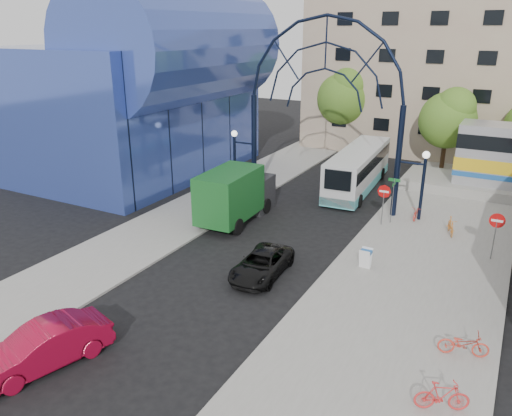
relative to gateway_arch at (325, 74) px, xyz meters
The scene contains 20 objects.
ground 16.41m from the gateway_arch, 90.00° to the right, with size 120.00×120.00×0.00m, color black.
sidewalk_east 15.37m from the gateway_arch, 51.34° to the right, with size 8.00×56.00×0.12m, color gray.
plaza_west 13.36m from the gateway_arch, 129.09° to the right, with size 5.00×50.00×0.12m, color gray.
gateway_arch is the anchor object (origin of this frame).
stop_sign 8.37m from the gateway_arch, 22.63° to the right, with size 0.80×0.07×2.50m.
do_not_enter_sign 13.43m from the gateway_arch, 19.99° to the right, with size 0.76×0.07×2.48m.
street_name_sign 8.38m from the gateway_arch, 15.07° to the right, with size 0.70×0.70×2.80m.
sandwich_board 12.52m from the gateway_arch, 55.09° to the right, with size 0.55×0.61×0.99m.
transit_hall 15.45m from the gateway_arch, behind, with size 16.50×18.00×14.50m.
apartment_block 21.12m from the gateway_arch, 84.55° to the left, with size 20.00×12.10×14.00m.
tree_north_a 13.98m from the gateway_arch, 62.83° to the left, with size 4.48×4.48×7.00m.
tree_north_b 16.72m from the gateway_arch, 103.68° to the left, with size 5.12×5.12×8.00m.
city_bus 8.46m from the gateway_arch, 75.15° to the left, with size 3.01×10.87×2.95m.
green_truck 9.26m from the gateway_arch, 123.80° to the right, with size 2.81×6.72×3.34m.
black_suv 13.65m from the gateway_arch, 82.77° to the right, with size 1.99×4.31×1.20m, color black.
red_sedan 22.19m from the gateway_arch, 96.01° to the right, with size 1.64×4.71×1.55m, color maroon.
bike_near_a 10.31m from the gateway_arch, ahead, with size 0.55×1.59×0.84m, color red.
bike_near_b 11.85m from the gateway_arch, 10.21° to the right, with size 0.46×1.63×0.98m, color orange.
bike_far_a 18.80m from the gateway_arch, 50.80° to the right, with size 0.62×1.77×0.93m, color red.
bike_far_b 21.07m from the gateway_arch, 57.36° to the right, with size 0.48×1.70×1.02m, color red.
Camera 1 is at (11.39, -16.10, 11.31)m, focal length 35.00 mm.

